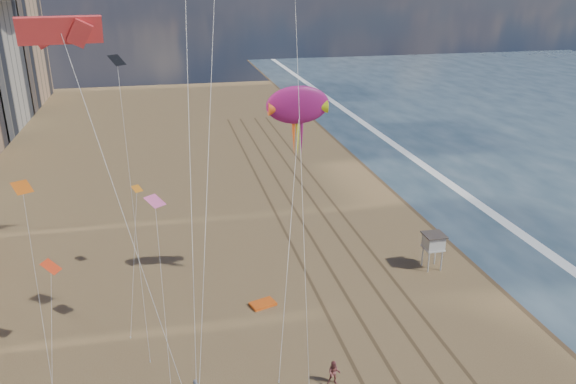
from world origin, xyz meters
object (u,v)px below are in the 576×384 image
(lifeguard_stand, at_px, (434,242))
(grounded_kite, at_px, (263,304))
(show_kite, at_px, (298,106))
(kite_flyer_b, at_px, (334,373))

(lifeguard_stand, distance_m, grounded_kite, 16.97)
(lifeguard_stand, height_order, show_kite, show_kite)
(grounded_kite, height_order, show_kite, show_kite)
(grounded_kite, xyz_separation_m, show_kite, (3.31, 1.74, 16.18))
(show_kite, distance_m, kite_flyer_b, 19.71)
(show_kite, bearing_deg, kite_flyer_b, -91.65)
(grounded_kite, bearing_deg, show_kite, 9.51)
(lifeguard_stand, xyz_separation_m, kite_flyer_b, (-13.58, -13.37, -1.81))
(kite_flyer_b, bearing_deg, lifeguard_stand, 62.02)
(lifeguard_stand, bearing_deg, grounded_kite, -170.24)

